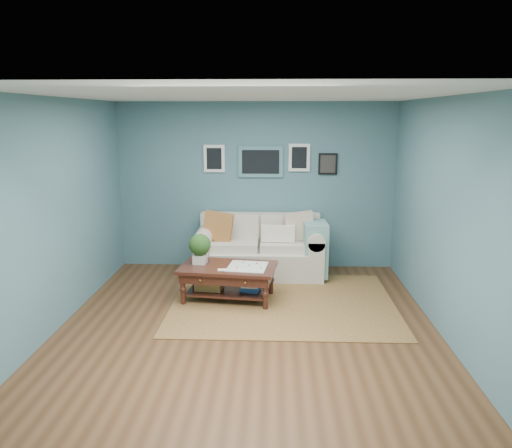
{
  "coord_description": "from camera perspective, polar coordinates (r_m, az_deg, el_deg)",
  "views": [
    {
      "loc": [
        0.32,
        -5.58,
        2.49
      ],
      "look_at": [
        0.06,
        1.0,
        1.05
      ],
      "focal_mm": 35.0,
      "sensor_mm": 36.0,
      "label": 1
    }
  ],
  "objects": [
    {
      "name": "loveseat",
      "position": [
        7.89,
        1.06,
        -2.82
      ],
      "size": [
        2.03,
        0.92,
        1.04
      ],
      "color": "beige",
      "rests_on": "ground"
    },
    {
      "name": "coffee_table",
      "position": [
        6.86,
        -3.75,
        -5.42
      ],
      "size": [
        1.36,
        0.9,
        0.9
      ],
      "rotation": [
        0.0,
        0.0,
        -0.12
      ],
      "color": "black",
      "rests_on": "ground"
    },
    {
      "name": "room_shell",
      "position": [
        5.76,
        -0.94,
        1.04
      ],
      "size": [
        5.0,
        5.02,
        2.7
      ],
      "color": "brown",
      "rests_on": "ground"
    },
    {
      "name": "area_rug",
      "position": [
        6.85,
        3.1,
        -8.93
      ],
      "size": [
        2.98,
        2.38,
        0.01
      ],
      "primitive_type": "cube",
      "color": "brown",
      "rests_on": "ground"
    }
  ]
}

